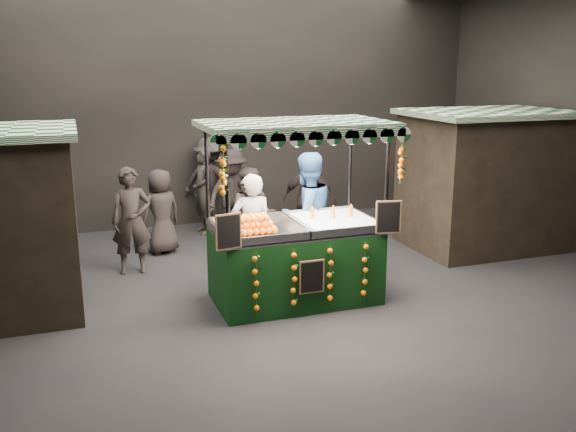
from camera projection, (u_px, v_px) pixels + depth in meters
name	position (u px, v px, depth m)	size (l,w,h in m)	color
ground	(295.00, 300.00, 9.24)	(12.00, 12.00, 0.00)	black
market_hall	(296.00, 68.00, 8.42)	(12.10, 10.10, 5.05)	black
neighbour_stall_right	(486.00, 179.00, 11.71)	(3.00, 2.20, 2.60)	black
juice_stall	(296.00, 247.00, 9.03)	(2.75, 1.62, 2.66)	black
vendor_grey	(252.00, 230.00, 9.66)	(0.69, 0.48, 1.81)	gray
vendor_blue	(307.00, 216.00, 10.01)	(1.17, 1.00, 2.08)	navy
shopper_0	(131.00, 221.00, 10.26)	(0.69, 0.49, 1.80)	#2A2322
shopper_1	(252.00, 217.00, 10.64)	(1.04, 0.97, 1.72)	#2A2322
shopper_2	(309.00, 200.00, 11.82)	(1.12, 0.93, 1.79)	black
shopper_3	(232.00, 193.00, 12.45)	(1.31, 1.04, 1.78)	black
shopper_4	(161.00, 212.00, 11.35)	(0.91, 0.76, 1.58)	#2D2625
shopper_5	(448.00, 186.00, 13.08)	(1.11, 1.76, 1.81)	black
shopper_6	(203.00, 191.00, 12.67)	(0.51, 0.70, 1.78)	#2C2924
shopper_7	(210.00, 183.00, 13.14)	(1.43, 1.32, 1.94)	#2D2725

